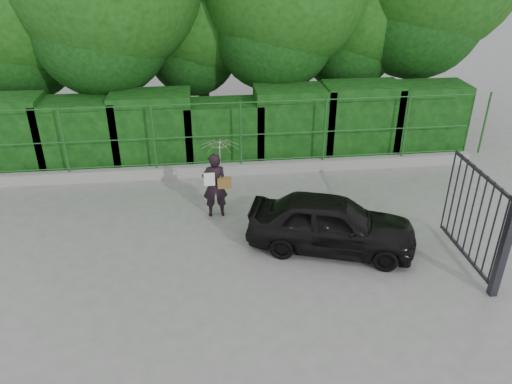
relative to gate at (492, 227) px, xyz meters
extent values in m
plane|color=gray|center=(-4.60, 0.72, -1.19)|extent=(80.00, 80.00, 0.00)
cube|color=#9E9E99|center=(-4.60, 5.22, -1.04)|extent=(14.00, 0.25, 0.30)
cylinder|color=#1F5821|center=(-8.80, 5.22, 0.01)|extent=(0.06, 0.06, 1.80)
cylinder|color=#1F5821|center=(-6.50, 5.22, 0.01)|extent=(0.06, 0.06, 1.80)
cylinder|color=#1F5821|center=(-4.20, 5.22, 0.01)|extent=(0.06, 0.06, 1.80)
cylinder|color=#1F5821|center=(-1.90, 5.22, 0.01)|extent=(0.06, 0.06, 1.80)
cylinder|color=#1F5821|center=(0.40, 5.22, 0.01)|extent=(0.06, 0.06, 1.80)
cylinder|color=#1F5821|center=(2.70, 5.22, 0.01)|extent=(0.06, 0.06, 1.80)
cylinder|color=#1F5821|center=(-4.60, 5.22, -0.79)|extent=(13.60, 0.03, 0.03)
cylinder|color=#1F5821|center=(-4.60, 5.22, -0.04)|extent=(13.60, 0.03, 0.03)
cylinder|color=#1F5821|center=(-4.60, 5.22, 0.86)|extent=(13.60, 0.03, 0.03)
cube|color=black|center=(-10.60, 6.22, -0.14)|extent=(2.20, 1.20, 2.10)
cube|color=black|center=(-8.60, 6.22, -0.20)|extent=(2.20, 1.20, 1.97)
cube|color=black|center=(-6.60, 6.22, -0.14)|extent=(2.20, 1.20, 2.10)
cube|color=black|center=(-4.60, 6.22, -0.31)|extent=(2.20, 1.20, 1.76)
cube|color=black|center=(-2.60, 6.22, -0.13)|extent=(2.20, 1.20, 2.11)
cube|color=black|center=(-0.60, 6.22, -0.11)|extent=(2.20, 1.20, 2.16)
cube|color=black|center=(1.40, 6.22, -0.14)|extent=(2.20, 1.20, 2.09)
cylinder|color=black|center=(-10.10, 8.72, 0.69)|extent=(0.36, 0.36, 3.75)
sphere|color=#14470F|center=(-10.10, 8.72, 2.94)|extent=(4.50, 4.50, 4.50)
cylinder|color=black|center=(-7.60, 7.92, 1.06)|extent=(0.36, 0.36, 4.50)
cylinder|color=black|center=(-5.10, 9.22, 0.44)|extent=(0.36, 0.36, 3.25)
sphere|color=#14470F|center=(-5.10, 9.22, 2.39)|extent=(3.90, 3.90, 3.90)
cylinder|color=black|center=(-2.60, 8.22, 0.94)|extent=(0.36, 0.36, 4.25)
cylinder|color=black|center=(-0.10, 8.92, 0.56)|extent=(0.36, 0.36, 3.50)
sphere|color=#14470F|center=(-0.10, 8.92, 2.66)|extent=(4.20, 4.20, 4.20)
cylinder|color=black|center=(1.90, 8.52, 1.19)|extent=(0.36, 0.36, 4.75)
cube|color=#25252C|center=(0.00, -0.48, -0.09)|extent=(0.14, 0.14, 2.20)
cube|color=#25252C|center=(0.00, 0.67, -1.04)|extent=(0.05, 2.00, 0.06)
cube|color=#25252C|center=(0.00, 0.67, 0.76)|extent=(0.05, 2.00, 0.06)
cylinder|color=#25252C|center=(0.00, -0.28, -0.14)|extent=(0.04, 0.04, 1.90)
cylinder|color=#25252C|center=(0.00, -0.03, -0.14)|extent=(0.04, 0.04, 1.90)
cylinder|color=#25252C|center=(0.00, 0.22, -0.14)|extent=(0.04, 0.04, 1.90)
cylinder|color=#25252C|center=(0.00, 0.47, -0.14)|extent=(0.04, 0.04, 1.90)
cylinder|color=#25252C|center=(0.00, 0.72, -0.14)|extent=(0.04, 0.04, 1.90)
cylinder|color=#25252C|center=(0.00, 0.97, -0.14)|extent=(0.04, 0.04, 1.90)
cylinder|color=#25252C|center=(0.00, 1.22, -0.14)|extent=(0.04, 0.04, 1.90)
cylinder|color=#25252C|center=(0.00, 1.47, -0.14)|extent=(0.04, 0.04, 1.90)
cylinder|color=#25252C|center=(0.00, 1.72, -0.14)|extent=(0.04, 0.04, 1.90)
imported|color=black|center=(-5.00, 3.04, -0.39)|extent=(0.59, 0.40, 1.59)
imported|color=#EDBECA|center=(-4.85, 3.09, 0.29)|extent=(0.87, 0.88, 0.80)
cube|color=brown|center=(-4.78, 2.96, -0.30)|extent=(0.32, 0.15, 0.24)
cube|color=white|center=(-5.12, 2.92, -0.18)|extent=(0.25, 0.02, 0.32)
imported|color=black|center=(-2.63, 1.40, -0.59)|extent=(3.76, 2.43, 1.19)
camera|label=1|loc=(-5.21, -7.27, 4.88)|focal=35.00mm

